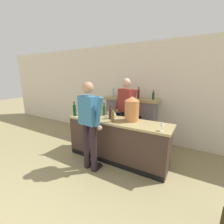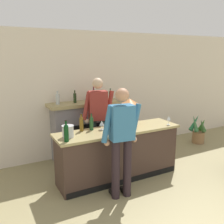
{
  "view_description": "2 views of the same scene",
  "coord_description": "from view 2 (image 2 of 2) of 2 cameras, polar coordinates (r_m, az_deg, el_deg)",
  "views": [
    {
      "loc": [
        1.51,
        0.21,
        1.87
      ],
      "look_at": [
        -0.15,
        3.07,
        1.06
      ],
      "focal_mm": 24.0,
      "sensor_mm": 36.0,
      "label": 1
    },
    {
      "loc": [
        -2.08,
        -0.79,
        2.23
      ],
      "look_at": [
        0.02,
        3.13,
        1.22
      ],
      "focal_mm": 40.0,
      "sensor_mm": 36.0,
      "label": 2
    }
  ],
  "objects": [
    {
      "name": "copper_dispenser",
      "position": [
        4.65,
        4.02,
        -0.03
      ],
      "size": [
        0.31,
        0.34,
        0.52
      ],
      "color": "#D07F45",
      "rests_on": "bar_counter"
    },
    {
      "name": "wine_bottle_port_short",
      "position": [
        4.41,
        -4.72,
        -2.42
      ],
      "size": [
        0.07,
        0.07,
        0.3
      ],
      "color": "#214D26",
      "rests_on": "bar_counter"
    },
    {
      "name": "wine_bottle_riesling_slim",
      "position": [
        3.87,
        -10.42,
        -4.54
      ],
      "size": [
        0.07,
        0.07,
        0.34
      ],
      "color": "#0A3513",
      "rests_on": "bar_counter"
    },
    {
      "name": "wine_glass_front_right",
      "position": [
        4.85,
        12.83,
        -1.43
      ],
      "size": [
        0.07,
        0.07,
        0.17
      ],
      "color": "silver",
      "rests_on": "bar_counter"
    },
    {
      "name": "wine_glass_near_bucket",
      "position": [
        4.42,
        -2.36,
        -2.59
      ],
      "size": [
        0.09,
        0.09,
        0.17
      ],
      "color": "silver",
      "rests_on": "bar_counter"
    },
    {
      "name": "fireplace_stone",
      "position": [
        5.52,
        -6.15,
        -3.99
      ],
      "size": [
        1.57,
        0.52,
        1.57
      ],
      "color": "gray",
      "rests_on": "ground_plane"
    },
    {
      "name": "wine_bottle_merlot_tall",
      "position": [
        4.38,
        -0.56,
        -2.49
      ],
      "size": [
        0.08,
        0.08,
        0.29
      ],
      "color": "#542527",
      "rests_on": "bar_counter"
    },
    {
      "name": "wine_bottle_rose_blush",
      "position": [
        4.36,
        -7.01,
        -2.58
      ],
      "size": [
        0.07,
        0.07,
        0.32
      ],
      "color": "brown",
      "rests_on": "bar_counter"
    },
    {
      "name": "potted_plant_corner",
      "position": [
        6.86,
        19.1,
        -4.19
      ],
      "size": [
        0.41,
        0.4,
        0.73
      ],
      "color": "olive",
      "rests_on": "ground_plane"
    },
    {
      "name": "person_customer",
      "position": [
        3.85,
        2.22,
        -6.16
      ],
      "size": [
        0.66,
        0.34,
        1.76
      ],
      "color": "black",
      "rests_on": "ground_plane"
    },
    {
      "name": "wall_back_panel",
      "position": [
        5.64,
        -6.12,
        4.03
      ],
      "size": [
        12.0,
        0.07,
        2.75
      ],
      "color": "beige",
      "rests_on": "ground_plane"
    },
    {
      "name": "person_bartender",
      "position": [
        4.98,
        -3.19,
        -1.43
      ],
      "size": [
        0.65,
        0.37,
        1.81
      ],
      "color": "#1E2D2D",
      "rests_on": "ground_plane"
    },
    {
      "name": "wine_glass_front_left",
      "position": [
        4.42,
        0.81,
        -2.4
      ],
      "size": [
        0.08,
        0.08,
        0.18
      ],
      "color": "silver",
      "rests_on": "bar_counter"
    },
    {
      "name": "ice_bucket_steel",
      "position": [
        4.09,
        -10.04,
        -4.37
      ],
      "size": [
        0.2,
        0.2,
        0.19
      ],
      "color": "silver",
      "rests_on": "bar_counter"
    },
    {
      "name": "bar_counter",
      "position": [
        4.64,
        1.5,
        -9.46
      ],
      "size": [
        2.32,
        0.63,
        0.94
      ],
      "color": "#3F2D25",
      "rests_on": "ground_plane"
    },
    {
      "name": "wine_bottle_cabernet_heavy",
      "position": [
        4.3,
        2.53,
        -2.78
      ],
      "size": [
        0.07,
        0.07,
        0.31
      ],
      "color": "brown",
      "rests_on": "bar_counter"
    }
  ]
}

